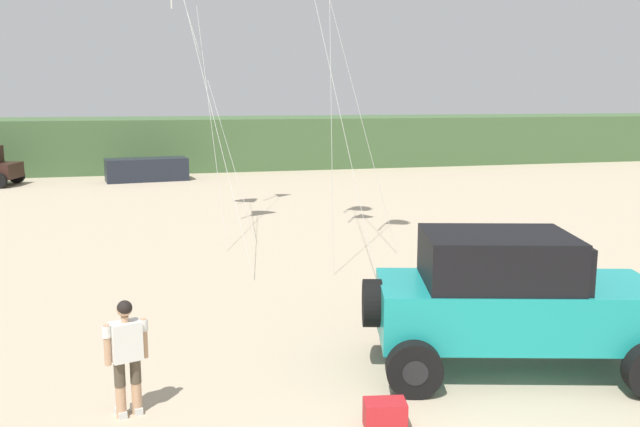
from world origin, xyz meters
TOP-DOWN VIEW (x-y plane):
  - dune_ridge at (-1.97, 38.16)m, footprint 90.00×8.29m
  - jeep at (2.72, 3.61)m, footprint 5.02×3.44m
  - person_watching at (-3.25, 3.49)m, footprint 0.60×0.40m
  - cooler_box at (0.07, 2.26)m, footprint 0.62×0.46m
  - distant_sedan at (-2.87, 31.12)m, footprint 4.38×2.21m

SIDE VIEW (x-z plane):
  - cooler_box at x=0.07m, z-range 0.00..0.38m
  - distant_sedan at x=-2.87m, z-range 0.00..1.20m
  - person_watching at x=-3.25m, z-range 0.10..1.77m
  - jeep at x=2.72m, z-range 0.07..2.33m
  - dune_ridge at x=-1.97m, z-range 0.00..3.10m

